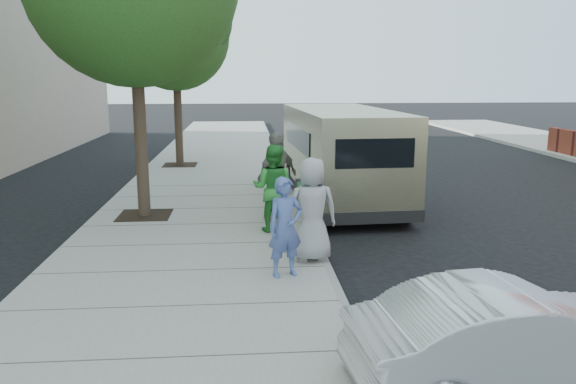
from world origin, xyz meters
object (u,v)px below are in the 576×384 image
object	(u,v)px
sedan	(515,339)
person_gray_shirt	(312,210)
parking_meter	(303,198)
person_officer	(285,227)
person_striped_polo	(277,176)
tree_far	(176,31)
person_green_shirt	(273,188)
van	(340,154)

from	to	relation	value
sedan	person_gray_shirt	xyz separation A→B (m)	(-1.69, 4.10, 0.48)
parking_meter	person_officer	distance (m)	1.51
person_officer	person_gray_shirt	world-z (taller)	person_gray_shirt
person_officer	person_gray_shirt	xyz separation A→B (m)	(0.52, 0.74, 0.10)
person_gray_shirt	person_striped_polo	bearing A→B (deg)	-85.81
tree_far	person_green_shirt	world-z (taller)	tree_far
tree_far	person_officer	world-z (taller)	tree_far
person_gray_shirt	person_striped_polo	distance (m)	2.92
tree_far	person_green_shirt	bearing A→B (deg)	-72.56
sedan	person_officer	distance (m)	4.03
person_striped_polo	person_green_shirt	bearing A→B (deg)	39.29
person_striped_polo	sedan	bearing A→B (deg)	65.05
van	person_green_shirt	distance (m)	3.78
parking_meter	person_gray_shirt	world-z (taller)	person_gray_shirt
person_gray_shirt	person_green_shirt	bearing A→B (deg)	-78.12
sedan	person_striped_polo	world-z (taller)	person_striped_polo
tree_far	van	world-z (taller)	tree_far
person_green_shirt	sedan	bearing A→B (deg)	127.74
person_gray_shirt	sedan	bearing A→B (deg)	108.02
sedan	person_officer	xyz separation A→B (m)	(-2.21, 3.35, 0.37)
parking_meter	van	distance (m)	4.73
parking_meter	person_striped_polo	world-z (taller)	person_striped_polo
person_green_shirt	person_striped_polo	size ratio (longest dim) A/B	0.92
parking_meter	van	world-z (taller)	van
tree_far	person_gray_shirt	distance (m)	12.27
sedan	person_striped_polo	bearing A→B (deg)	10.73
person_gray_shirt	tree_far	bearing A→B (deg)	-77.12
parking_meter	sedan	distance (m)	5.13
person_striped_polo	van	bearing A→B (deg)	-170.11
sedan	person_striped_polo	distance (m)	7.31
van	person_officer	bearing A→B (deg)	-111.04
tree_far	person_gray_shirt	bearing A→B (deg)	-72.77
person_officer	person_gray_shirt	distance (m)	0.91
tree_far	van	size ratio (longest dim) A/B	0.95
sedan	person_gray_shirt	distance (m)	4.45
parking_meter	person_gray_shirt	xyz separation A→B (m)	(0.08, -0.70, -0.06)
parking_meter	van	size ratio (longest dim) A/B	0.20
parking_meter	person_green_shirt	world-z (taller)	person_green_shirt
parking_meter	person_striped_polo	distance (m)	2.21
tree_far	person_officer	size ratio (longest dim) A/B	3.99
van	person_gray_shirt	bearing A→B (deg)	-108.16
parking_meter	tree_far	bearing A→B (deg)	98.80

